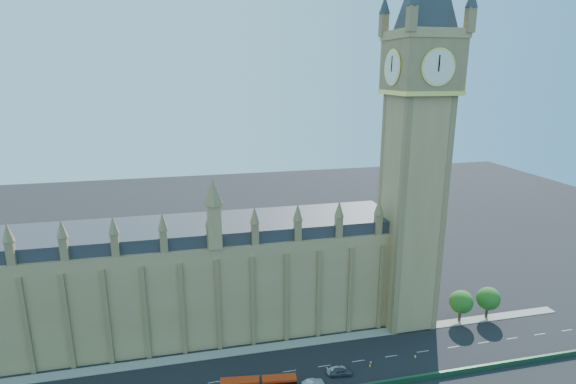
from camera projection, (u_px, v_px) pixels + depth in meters
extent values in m
plane|color=black|center=(271.00, 374.00, 96.81)|extent=(400.00, 400.00, 0.00)
cube|color=#9D7E4C|center=(153.00, 287.00, 108.93)|extent=(120.00, 20.00, 25.00)
cube|color=#2D3035|center=(148.00, 233.00, 105.32)|extent=(120.00, 18.00, 3.00)
cube|color=#9D7E4C|center=(411.00, 214.00, 110.70)|extent=(12.00, 12.00, 58.00)
cube|color=olive|center=(421.00, 67.00, 101.68)|extent=(14.00, 14.00, 12.00)
cylinder|color=silver|center=(438.00, 67.00, 94.95)|extent=(7.20, 0.30, 7.20)
cube|color=#9D7E4C|center=(424.00, 35.00, 99.88)|extent=(14.50, 14.50, 2.00)
cube|color=gray|center=(264.00, 348.00, 105.73)|extent=(160.00, 3.00, 0.16)
cylinder|color=#382619|center=(460.00, 314.00, 116.90)|extent=(0.70, 0.70, 4.00)
sphere|color=#155217|center=(461.00, 302.00, 116.00)|extent=(6.00, 6.00, 6.00)
sphere|color=#155217|center=(463.00, 299.00, 116.30)|extent=(4.38, 4.38, 4.38)
cylinder|color=#382619|center=(487.00, 311.00, 118.63)|extent=(0.70, 0.70, 4.00)
sphere|color=#155217|center=(488.00, 299.00, 117.72)|extent=(6.00, 6.00, 6.00)
sphere|color=#155217|center=(490.00, 296.00, 118.02)|extent=(4.38, 4.38, 4.38)
cube|color=red|center=(279.00, 383.00, 92.02)|extent=(7.27, 3.08, 2.64)
cube|color=black|center=(240.00, 384.00, 91.17)|extent=(8.20, 3.24, 1.00)
cube|color=black|center=(279.00, 381.00, 91.94)|extent=(7.33, 3.13, 1.00)
cylinder|color=black|center=(268.00, 384.00, 93.09)|extent=(0.91, 0.37, 0.88)
cylinder|color=black|center=(290.00, 382.00, 93.52)|extent=(0.91, 0.37, 0.88)
imported|color=#43464B|center=(341.00, 372.00, 96.17)|extent=(5.05, 2.53, 1.65)
imported|color=#B4B7BC|center=(313.00, 383.00, 92.66)|extent=(4.77, 1.89, 1.54)
imported|color=silver|center=(337.00, 370.00, 97.11)|extent=(4.72, 2.33, 1.32)
cube|color=black|center=(339.00, 375.00, 96.25)|extent=(0.50, 0.50, 0.04)
cone|color=orange|center=(339.00, 374.00, 96.16)|extent=(0.55, 0.55, 0.75)
cylinder|color=white|center=(339.00, 374.00, 96.13)|extent=(0.36, 0.36, 0.13)
cube|color=black|center=(371.00, 364.00, 100.05)|extent=(0.46, 0.46, 0.04)
cone|color=#FA520D|center=(371.00, 363.00, 99.96)|extent=(0.51, 0.51, 0.75)
cylinder|color=white|center=(371.00, 362.00, 99.93)|extent=(0.36, 0.36, 0.13)
cube|color=black|center=(415.00, 358.00, 102.16)|extent=(0.47, 0.47, 0.04)
cone|color=orange|center=(415.00, 356.00, 102.06)|extent=(0.51, 0.51, 0.77)
cylinder|color=white|center=(415.00, 356.00, 102.04)|extent=(0.38, 0.38, 0.13)
cube|color=black|center=(370.00, 367.00, 99.06)|extent=(0.40, 0.40, 0.04)
cone|color=orange|center=(370.00, 366.00, 98.98)|extent=(0.44, 0.44, 0.64)
cylinder|color=white|center=(370.00, 365.00, 98.96)|extent=(0.31, 0.31, 0.11)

